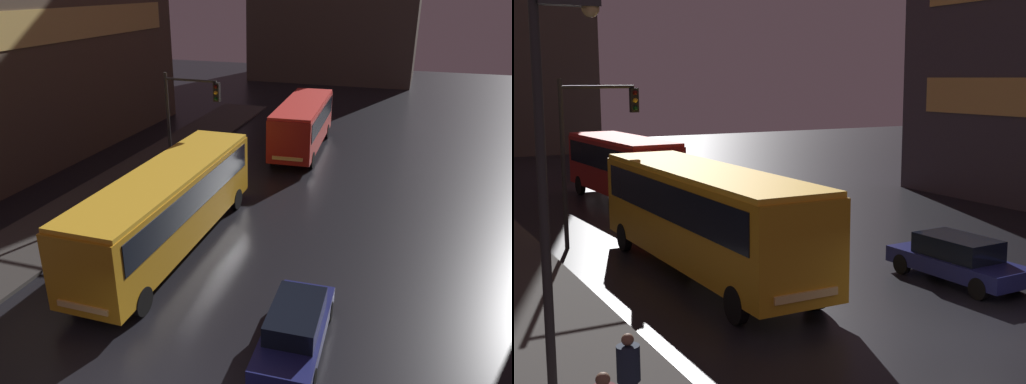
% 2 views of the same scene
% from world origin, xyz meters
% --- Properties ---
extents(ground_plane, '(120.00, 120.00, 0.00)m').
position_xyz_m(ground_plane, '(0.00, 0.00, 0.00)').
color(ground_plane, black).
extents(bus_near, '(2.65, 11.78, 3.40)m').
position_xyz_m(bus_near, '(-3.28, 8.42, 2.10)').
color(bus_near, orange).
rests_on(bus_near, ground).
extents(bus_far, '(3.02, 9.52, 3.23)m').
position_xyz_m(bus_far, '(-1.20, 22.95, 1.99)').
color(bus_far, '#AD1E19').
rests_on(bus_far, ground).
extents(car_taxi, '(1.90, 4.63, 1.42)m').
position_xyz_m(car_taxi, '(3.08, 3.98, 0.73)').
color(car_taxi, navy).
rests_on(car_taxi, ground).
extents(pedestrian_far, '(0.51, 0.51, 1.64)m').
position_xyz_m(pedestrian_far, '(-8.61, -0.03, 1.14)').
color(pedestrian_far, black).
rests_on(pedestrian_far, sidewalk_left).
extents(traffic_light_main, '(2.94, 0.35, 6.15)m').
position_xyz_m(traffic_light_main, '(-5.21, 14.19, 4.13)').
color(traffic_light_main, '#2D2D2D').
rests_on(traffic_light_main, ground).
extents(street_lamp_sidewalk, '(1.25, 0.36, 7.56)m').
position_xyz_m(street_lamp_sidewalk, '(-9.36, 1.51, 5.16)').
color(street_lamp_sidewalk, '#2D2D2D').
rests_on(street_lamp_sidewalk, sidewalk_left).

